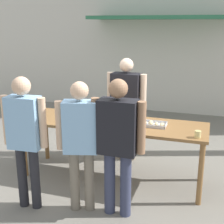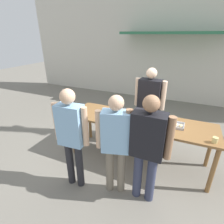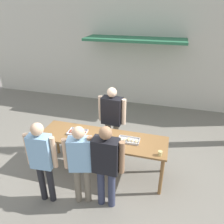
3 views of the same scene
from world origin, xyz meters
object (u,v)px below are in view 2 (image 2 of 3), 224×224
(person_customer_with_cup, at_px, (147,143))
(person_customer_holding_hotdog, at_px, (71,132))
(condiment_jar_ketchup, at_px, (80,114))
(food_tray_sausages, at_px, (112,114))
(food_tray_buns, at_px, (171,124))
(condiment_jar_mustard, at_px, (75,113))
(beer_cup, at_px, (215,140))
(person_server_behind_table, at_px, (149,101))
(person_customer_waiting_in_line, at_px, (116,139))

(person_customer_with_cup, bearing_deg, person_customer_holding_hotdog, 9.76)
(condiment_jar_ketchup, xyz_separation_m, person_customer_holding_hotdog, (0.37, -0.77, 0.08))
(food_tray_sausages, xyz_separation_m, food_tray_buns, (1.13, -0.00, 0.01))
(condiment_jar_mustard, relative_size, beer_cup, 0.72)
(food_tray_sausages, height_order, condiment_jar_ketchup, condiment_jar_ketchup)
(food_tray_sausages, height_order, person_customer_with_cup, person_customer_with_cup)
(food_tray_sausages, height_order, beer_cup, beer_cup)
(condiment_jar_mustard, distance_m, person_server_behind_table, 1.62)
(condiment_jar_ketchup, bearing_deg, food_tray_sausages, 27.10)
(food_tray_sausages, relative_size, food_tray_buns, 0.92)
(food_tray_buns, height_order, person_customer_waiting_in_line, person_customer_waiting_in_line)
(condiment_jar_mustard, distance_m, person_customer_waiting_in_line, 1.28)
(food_tray_buns, relative_size, condiment_jar_ketchup, 6.75)
(food_tray_sausages, relative_size, person_customer_holding_hotdog, 0.24)
(condiment_jar_mustard, xyz_separation_m, person_customer_holding_hotdog, (0.46, -0.76, 0.08))
(food_tray_buns, xyz_separation_m, person_customer_with_cup, (-0.22, -0.87, 0.08))
(person_server_behind_table, distance_m, person_customer_waiting_in_line, 1.66)
(condiment_jar_ketchup, distance_m, person_customer_waiting_in_line, 1.21)
(food_tray_sausages, bearing_deg, beer_cup, -9.62)
(condiment_jar_ketchup, relative_size, person_customer_with_cup, 0.04)
(condiment_jar_ketchup, height_order, beer_cup, beer_cup)
(food_tray_sausages, xyz_separation_m, person_customer_with_cup, (0.91, -0.87, 0.09))
(beer_cup, bearing_deg, person_server_behind_table, 139.34)
(condiment_jar_mustard, distance_m, person_customer_holding_hotdog, 0.89)
(condiment_jar_ketchup, height_order, person_customer_waiting_in_line, person_customer_waiting_in_line)
(person_customer_holding_hotdog, bearing_deg, person_customer_with_cup, -174.41)
(person_customer_with_cup, bearing_deg, beer_cup, -146.80)
(food_tray_sausages, distance_m, person_customer_holding_hotdog, 1.09)
(food_tray_buns, height_order, condiment_jar_mustard, food_tray_buns)
(condiment_jar_ketchup, bearing_deg, person_server_behind_table, 42.21)
(beer_cup, bearing_deg, condiment_jar_mustard, -179.80)
(food_tray_sausages, relative_size, condiment_jar_ketchup, 6.22)
(condiment_jar_mustard, height_order, person_customer_with_cup, person_customer_with_cup)
(person_server_behind_table, distance_m, person_customer_with_cup, 1.65)
(condiment_jar_mustard, distance_m, condiment_jar_ketchup, 0.09)
(person_customer_holding_hotdog, relative_size, person_customer_with_cup, 1.00)
(person_customer_holding_hotdog, bearing_deg, condiment_jar_mustard, -62.99)
(food_tray_sausages, bearing_deg, condiment_jar_ketchup, -152.90)
(condiment_jar_mustard, xyz_separation_m, condiment_jar_ketchup, (0.09, 0.02, 0.00))
(food_tray_buns, distance_m, condiment_jar_ketchup, 1.73)
(food_tray_buns, xyz_separation_m, person_server_behind_table, (-0.56, 0.74, 0.11))
(condiment_jar_ketchup, bearing_deg, person_customer_with_cup, -21.43)
(beer_cup, xyz_separation_m, person_customer_waiting_in_line, (-1.32, -0.61, 0.04))
(beer_cup, height_order, person_customer_with_cup, person_customer_with_cup)
(food_tray_buns, relative_size, person_customer_waiting_in_line, 0.27)
(condiment_jar_mustard, height_order, person_customer_waiting_in_line, person_customer_waiting_in_line)
(food_tray_buns, bearing_deg, condiment_jar_ketchup, -170.35)
(food_tray_buns, distance_m, person_customer_with_cup, 0.90)
(food_tray_buns, xyz_separation_m, condiment_jar_mustard, (-1.79, -0.31, 0.01))
(person_customer_waiting_in_line, bearing_deg, person_customer_with_cup, 169.49)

